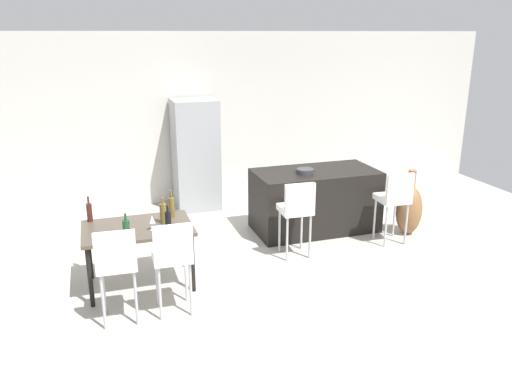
{
  "coord_description": "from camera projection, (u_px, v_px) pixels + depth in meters",
  "views": [
    {
      "loc": [
        -2.36,
        -5.86,
        2.88
      ],
      "look_at": [
        -0.37,
        0.24,
        0.85
      ],
      "focal_mm": 35.5,
      "sensor_mm": 36.0,
      "label": 1
    }
  ],
  "objects": [
    {
      "name": "bar_chair_left",
      "position": [
        297.0,
        207.0,
        6.6
      ],
      "size": [
        0.42,
        0.42,
        1.05
      ],
      "color": "white",
      "rests_on": "ground_plane"
    },
    {
      "name": "floor_vase",
      "position": [
        409.0,
        209.0,
        7.47
      ],
      "size": [
        0.38,
        0.38,
        0.98
      ],
      "color": "brown",
      "rests_on": "ground_plane"
    },
    {
      "name": "wine_bottle_end",
      "position": [
        89.0,
        212.0,
        5.96
      ],
      "size": [
        0.06,
        0.06,
        0.31
      ],
      "color": "#471E19",
      "rests_on": "dining_table"
    },
    {
      "name": "refrigerator",
      "position": [
        196.0,
        155.0,
        8.48
      ],
      "size": [
        0.72,
        0.68,
        1.84
      ],
      "primitive_type": "cube",
      "color": "#939699",
      "rests_on": "ground_plane"
    },
    {
      "name": "kitchen_island",
      "position": [
        315.0,
        200.0,
        7.63
      ],
      "size": [
        1.83,
        0.92,
        0.92
      ],
      "primitive_type": "cube",
      "color": "black",
      "rests_on": "ground_plane"
    },
    {
      "name": "bar_chair_middle",
      "position": [
        395.0,
        196.0,
        7.03
      ],
      "size": [
        0.41,
        0.41,
        1.05
      ],
      "color": "white",
      "rests_on": "ground_plane"
    },
    {
      "name": "wine_bottle_near",
      "position": [
        163.0,
        213.0,
        5.9
      ],
      "size": [
        0.08,
        0.08,
        0.31
      ],
      "color": "brown",
      "rests_on": "dining_table"
    },
    {
      "name": "wine_bottle_right",
      "position": [
        168.0,
        222.0,
        5.58
      ],
      "size": [
        0.07,
        0.07,
        0.33
      ],
      "color": "black",
      "rests_on": "dining_table"
    },
    {
      "name": "dining_chair_far",
      "position": [
        172.0,
        253.0,
        5.22
      ],
      "size": [
        0.41,
        0.41,
        1.05
      ],
      "color": "white",
      "rests_on": "ground_plane"
    },
    {
      "name": "dining_table",
      "position": [
        138.0,
        233.0,
        5.85
      ],
      "size": [
        1.24,
        0.82,
        0.74
      ],
      "color": "#4C4238",
      "rests_on": "ground_plane"
    },
    {
      "name": "wine_bottle_far",
      "position": [
        126.0,
        229.0,
        5.48
      ],
      "size": [
        0.08,
        0.08,
        0.28
      ],
      "color": "#194723",
      "rests_on": "dining_table"
    },
    {
      "name": "wine_glass_left",
      "position": [
        152.0,
        220.0,
        5.69
      ],
      "size": [
        0.07,
        0.07,
        0.17
      ],
      "color": "silver",
      "rests_on": "dining_table"
    },
    {
      "name": "back_wall",
      "position": [
        231.0,
        117.0,
        8.95
      ],
      "size": [
        10.0,
        0.12,
        2.9
      ],
      "primitive_type": "cube",
      "color": "beige",
      "rests_on": "ground_plane"
    },
    {
      "name": "ground_plane",
      "position": [
        287.0,
        254.0,
        6.88
      ],
      "size": [
        10.0,
        10.0,
        0.0
      ],
      "primitive_type": "plane",
      "color": "#ADA89E"
    },
    {
      "name": "wine_bottle_corner",
      "position": [
        172.0,
        207.0,
        6.1
      ],
      "size": [
        0.07,
        0.07,
        0.34
      ],
      "color": "brown",
      "rests_on": "dining_table"
    },
    {
      "name": "fruit_bowl",
      "position": [
        305.0,
        171.0,
        7.34
      ],
      "size": [
        0.25,
        0.25,
        0.07
      ],
      "primitive_type": "cylinder",
      "color": "#333338",
      "rests_on": "kitchen_island"
    },
    {
      "name": "dining_chair_near",
      "position": [
        116.0,
        261.0,
        5.06
      ],
      "size": [
        0.42,
        0.42,
        1.05
      ],
      "color": "white",
      "rests_on": "ground_plane"
    }
  ]
}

